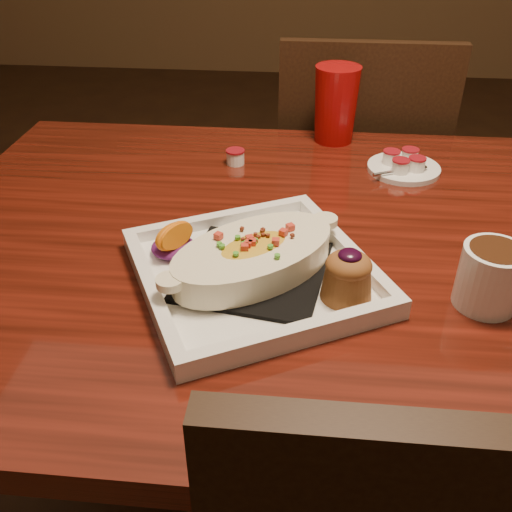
# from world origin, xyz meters

# --- Properties ---
(table) EXTENTS (1.50, 0.90, 0.75)m
(table) POSITION_xyz_m (0.00, 0.00, 0.65)
(table) COLOR maroon
(table) RESTS_ON floor
(chair_far) EXTENTS (0.42, 0.42, 0.93)m
(chair_far) POSITION_xyz_m (-0.00, 0.63, 0.51)
(chair_far) COLOR black
(chair_far) RESTS_ON floor
(plate) EXTENTS (0.41, 0.41, 0.08)m
(plate) POSITION_xyz_m (-0.19, -0.12, 0.78)
(plate) COLOR white
(plate) RESTS_ON table
(coffee_mug) EXTENTS (0.12, 0.08, 0.09)m
(coffee_mug) POSITION_xyz_m (0.12, -0.14, 0.80)
(coffee_mug) COLOR white
(coffee_mug) RESTS_ON table
(saucer) EXTENTS (0.14, 0.14, 0.09)m
(saucer) POSITION_xyz_m (0.06, 0.26, 0.76)
(saucer) COLOR white
(saucer) RESTS_ON table
(creamer_loose) EXTENTS (0.04, 0.04, 0.03)m
(creamer_loose) POSITION_xyz_m (-0.27, 0.26, 0.76)
(creamer_loose) COLOR white
(creamer_loose) RESTS_ON table
(red_tumbler) EXTENTS (0.09, 0.09, 0.16)m
(red_tumbler) POSITION_xyz_m (-0.08, 0.40, 0.83)
(red_tumbler) COLOR #A90C0E
(red_tumbler) RESTS_ON table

